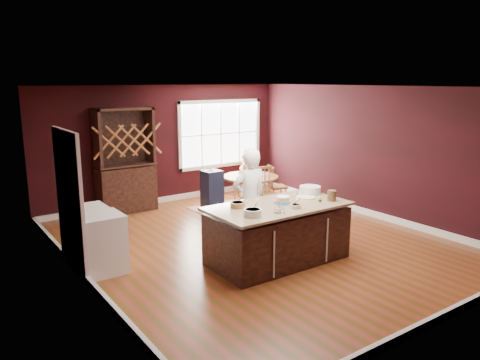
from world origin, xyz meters
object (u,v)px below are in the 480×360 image
Objects in this scene: hutch at (125,160)px; dining_table at (250,186)px; chair_south at (267,193)px; chair_north at (244,176)px; dryer at (88,233)px; kitchen_island at (278,234)px; toddler at (213,175)px; chair_east at (278,185)px; layer_cake at (283,200)px; washer at (102,244)px; high_chair at (212,190)px; baker at (249,199)px; seated_woman at (249,175)px.

dining_table is at bearing -31.55° from hutch.
chair_south reaches higher than dining_table.
chair_north reaches higher than dryer.
chair_south is at bearing -98.42° from dining_table.
kitchen_island is 4.24m from hutch.
chair_north is (0.42, 0.85, 0.01)m from dining_table.
hutch is at bearing 145.57° from toddler.
toddler reaches higher than chair_east.
layer_cake is 4.20m from hutch.
layer_cake reaches higher than washer.
chair_north is 1.32m from high_chair.
dryer is at bearing -16.23° from baker.
dryer is (-3.06, -1.22, -0.04)m from high_chair.
layer_cake is 0.33× the size of washer.
hutch is (-2.71, 0.56, 0.58)m from chair_north.
high_chair is at bearing 77.81° from kitchen_island.
baker is 1.33× the size of seated_woman.
toddler is at bearing 29.97° from high_chair.
layer_cake is at bearing 3.94° from kitchen_island.
kitchen_island is at bearing 158.66° from chair_east.
seated_woman is 1.12m from toddler.
dryer is (-4.20, -1.42, -0.21)m from seated_woman.
seated_woman is at bearing 9.68° from high_chair.
dining_table is 1.38× the size of washer.
chair_south is at bearing -59.59° from toddler.
chair_south is 4.11× the size of toddler.
layer_cake is 3.64m from seated_woman.
seated_woman is 1.17m from high_chair.
kitchen_island is at bearing -25.61° from washer.
seated_woman is (0.46, 1.27, 0.11)m from chair_south.
baker reaches higher than chair_north.
high_chair is 0.34m from toddler.
chair_north reaches higher than layer_cake.
hutch is 3.39m from washer.
layer_cake is at bearing 159.86° from chair_east.
washer reaches higher than dining_table.
washer is at bearing 154.39° from kitchen_island.
high_chair is (-0.68, 1.07, -0.06)m from chair_south.
kitchen_island is 3.08m from high_chair.
chair_north is (1.86, 3.53, 0.11)m from kitchen_island.
chair_north is at bearing -117.47° from baker.
kitchen_island is 2.67m from washer.
baker is 1.77m from chair_south.
layer_cake is at bearing -76.87° from hutch.
baker is (-1.42, -1.90, 0.31)m from dining_table.
high_chair is 1.97m from hutch.
chair_north is 1.26× the size of dryer.
dryer is at bearing -171.30° from chair_south.
chair_east reaches higher than washer.
kitchen_island is 2.40× the size of chair_east.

